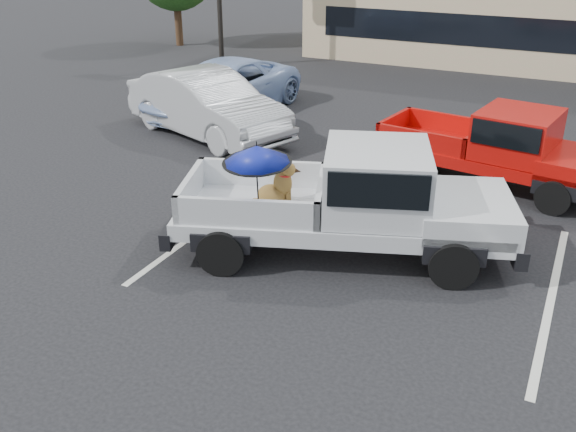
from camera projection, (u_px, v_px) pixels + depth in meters
name	position (u px, v px, depth m)	size (l,w,h in m)	color
ground	(314.00, 317.00, 9.16)	(90.00, 90.00, 0.00)	black
stripe_left	(210.00, 223.00, 11.97)	(0.12, 5.00, 0.01)	silver
stripe_right	(551.00, 299.00, 9.60)	(0.12, 5.00, 0.01)	silver
silver_pickup	(361.00, 196.00, 10.46)	(6.02, 3.73, 2.06)	black
red_pickup	(508.00, 146.00, 13.22)	(5.25, 2.50, 1.66)	black
silver_sedan	(207.00, 105.00, 16.42)	(1.74, 4.99, 1.64)	#B5B8BC
blue_suv	(222.00, 88.00, 18.43)	(2.43, 5.28, 1.47)	#8FA8D5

